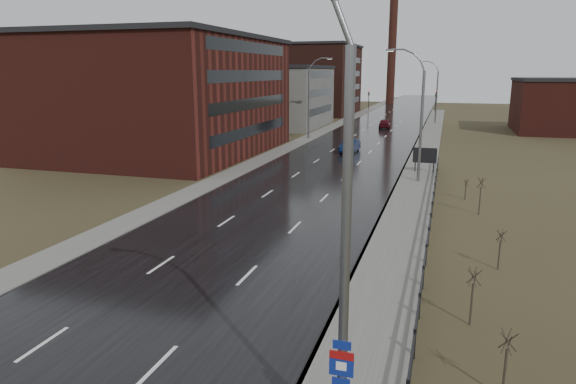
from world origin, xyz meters
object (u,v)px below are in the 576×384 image
Objects in this scene: streetlight_main at (332,223)px; billboard at (425,156)px; car_far at (385,124)px; car_near at (350,146)px.

billboard is (0.63, 38.33, -4.37)m from streetlight_main.
billboard is 40.15m from car_far.
streetlight_main is 2.60× the size of car_far.
streetlight_main reaches higher than car_near.
car_far is (0.79, 28.57, 0.03)m from car_near.
billboard is 14.07m from car_near.
billboard is 0.54× the size of car_near.
car_far is at bearing 101.94° from billboard.
car_near is at bearing 85.22° from car_far.
car_near is 28.58m from car_far.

